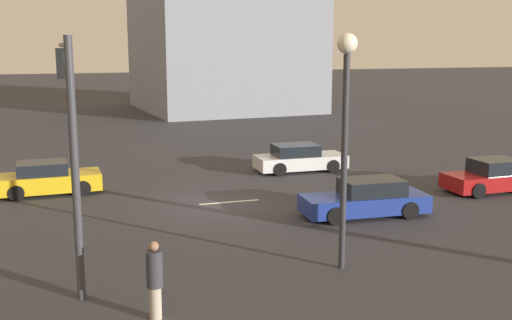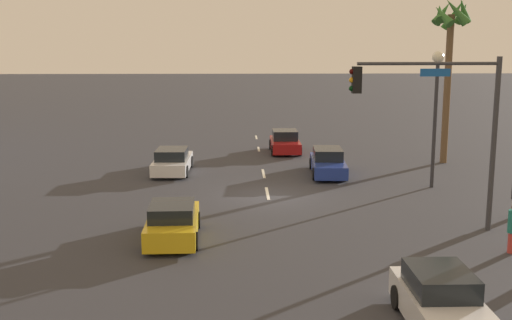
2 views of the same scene
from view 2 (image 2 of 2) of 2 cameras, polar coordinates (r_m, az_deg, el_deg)
name	(u,v)px [view 2 (image 2 of 2)]	position (r m, az deg, el deg)	size (l,w,h in m)	color
ground_plane	(268,196)	(29.37, 1.07, -3.23)	(220.00, 220.00, 0.00)	#333338
lane_stripe_0	(256,137)	(47.03, 0.03, 2.04)	(1.83, 0.14, 0.01)	silver
lane_stripe_1	(259,149)	(41.91, 0.24, 0.98)	(1.82, 0.14, 0.01)	silver
lane_stripe_2	(263,174)	(34.21, 0.68, -1.22)	(2.29, 0.14, 0.01)	silver
lane_stripe_3	(267,193)	(29.82, 1.03, -3.00)	(2.47, 0.14, 0.01)	silver
car_0	(441,303)	(16.74, 16.28, -12.19)	(4.04, 1.79, 1.46)	silver
car_1	(173,222)	(23.07, -7.47, -5.56)	(4.25, 1.96, 1.38)	gold
car_2	(285,142)	(40.74, 2.61, 1.59)	(3.91, 1.89, 1.40)	maroon
car_3	(172,161)	(34.68, -7.50, -0.12)	(4.50, 1.99, 1.34)	silver
car_4	(328,163)	(34.17, 6.45, -0.23)	(4.73, 2.00, 1.37)	navy
traffic_signal	(447,114)	(24.23, 16.72, 3.98)	(0.37, 5.55, 6.48)	#38383D
streetlamp	(436,94)	(31.57, 15.85, 5.73)	(0.56, 0.56, 6.56)	#2D2D33
palm_tree_1	(451,36)	(38.27, 17.03, 10.61)	(2.57, 2.43, 9.46)	brown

